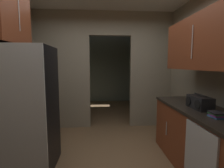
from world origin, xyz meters
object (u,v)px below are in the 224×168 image
object	(u,v)px
dishwasher	(199,164)
refrigerator	(25,109)
book_stack	(216,115)
boombox	(200,102)

from	to	relation	value
dishwasher	refrigerator	bearing A→B (deg)	160.27
book_stack	refrigerator	bearing A→B (deg)	164.98
dishwasher	boombox	size ratio (longest dim) A/B	2.22
refrigerator	book_stack	size ratio (longest dim) A/B	10.20
book_stack	dishwasher	bearing A→B (deg)	-153.88
refrigerator	dishwasher	size ratio (longest dim) A/B	2.09
boombox	book_stack	xyz separation A→B (m)	(-0.03, -0.39, -0.05)
refrigerator	dishwasher	distance (m)	2.29
dishwasher	boombox	world-z (taller)	boombox
boombox	book_stack	bearing A→B (deg)	-94.62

